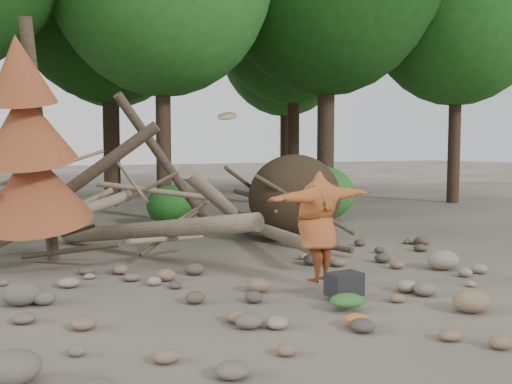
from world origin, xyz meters
name	(u,v)px	position (x,y,z in m)	size (l,w,h in m)	color
ground	(287,298)	(0.00, 0.00, 0.00)	(120.00, 120.00, 0.00)	#514C44
deadfall_pile	(274,200)	(2.02, 4.24, 0.95)	(8.55, 5.24, 3.30)	#332619
dead_conifer	(29,149)	(-3.12, 3.37, 2.11)	(2.06, 2.16, 4.35)	#4C3F30
bush_mid	(172,205)	(0.80, 7.80, 0.56)	(1.40, 1.40, 1.12)	#20611C
bush_right	(320,193)	(5.00, 7.00, 0.80)	(2.00, 2.00, 1.60)	#297323
frisbee_thrower	(317,226)	(0.75, 0.39, 0.93)	(2.79, 0.97, 2.57)	#9C4C23
backpack	(344,288)	(0.67, -0.45, 0.16)	(0.48, 0.32, 0.32)	black
cloth_green	(347,304)	(0.38, -0.93, 0.09)	(0.47, 0.40, 0.18)	#2B6628
cloth_orange	(356,322)	(0.09, -1.52, 0.05)	(0.30, 0.24, 0.11)	#C56421
boulder_front_left	(12,367)	(-3.70, -1.50, 0.16)	(0.53, 0.47, 0.32)	#625951
boulder_front_right	(471,301)	(1.81, -1.68, 0.15)	(0.50, 0.45, 0.30)	#816950
boulder_mid_right	(443,260)	(3.37, 0.42, 0.17)	(0.57, 0.51, 0.34)	gray
boulder_mid_left	(22,293)	(-3.44, 1.25, 0.16)	(0.54, 0.48, 0.32)	#5D554F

